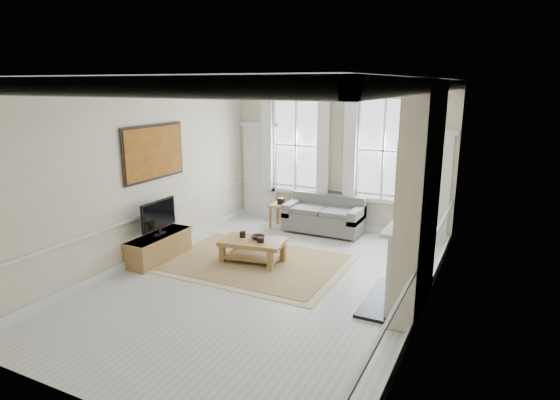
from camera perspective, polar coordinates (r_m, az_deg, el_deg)
The scene contains 23 objects.
floor at distance 8.18m, azimuth -1.72°, elevation -9.99°, with size 7.20×7.20×0.00m, color #B7B5AD.
ceiling at distance 7.47m, azimuth -1.91°, elevation 14.58°, with size 7.20×7.20×0.00m, color white.
back_wall at distance 10.90m, azimuth 7.15°, elevation 5.33°, with size 5.20×5.20×0.00m, color beige.
left_wall at distance 9.14m, azimuth -16.38°, elevation 3.20°, with size 7.20×7.20×0.00m, color beige.
right_wall at distance 6.85m, azimuth 17.77°, elevation -0.40°, with size 7.20×7.20×0.00m, color beige.
window_left at distance 11.21m, azimuth 2.00°, elevation 6.71°, with size 1.26×0.20×2.20m, color #B2BCC6, non-canonical shape.
window_right at distance 10.53m, azimuth 12.52°, elevation 5.91°, with size 1.26×0.20×2.20m, color #B2BCC6, non-canonical shape.
door_left at distance 11.78m, azimuth -2.46°, elevation 3.36°, with size 0.90×0.08×2.30m, color silver.
door_right at distance 10.48m, azimuth 17.62°, elevation 1.37°, with size 0.90×0.08×2.30m, color silver.
painting at distance 9.28m, azimuth -15.09°, elevation 5.63°, with size 0.05×1.66×1.06m, color #9E631B.
chimney_breast at distance 7.07m, azimuth 16.62°, elevation 0.12°, with size 0.35×1.70×3.38m, color beige.
hearth at distance 7.70m, azimuth 12.57°, elevation -11.73°, with size 0.55×1.50×0.05m, color black.
fireplace at distance 7.39m, azimuth 14.37°, elevation -7.00°, with size 0.21×1.45×1.33m.
mirror at distance 7.03m, azimuth 15.10°, elevation 3.07°, with size 0.06×1.26×1.06m, color gold.
sofa at distance 10.78m, azimuth 5.46°, elevation -2.06°, with size 1.75×0.85×0.84m.
side_table at distance 11.00m, azimuth 0.16°, elevation -1.05°, with size 0.48×0.48×0.58m.
rug at distance 9.05m, azimuth -3.31°, elevation -7.48°, with size 3.50×2.60×0.02m, color #A48654.
coffee_table at distance 8.93m, azimuth -3.35°, elevation -5.37°, with size 1.29×0.88×0.45m.
ceramic_pot_a at distance 9.04m, azimuth -4.58°, elevation -4.20°, with size 0.12×0.12×0.12m, color black.
ceramic_pot_b at distance 8.75m, azimuth -2.38°, elevation -4.88°, with size 0.13×0.13×0.09m, color black.
bowl at distance 8.95m, azimuth -2.76°, elevation -4.55°, with size 0.26×0.26×0.06m, color black.
tv_stand at distance 9.36m, azimuth -14.45°, elevation -5.60°, with size 0.46×1.42×0.51m, color brown.
tv at distance 9.15m, azimuth -14.59°, elevation -1.79°, with size 0.08×0.90×0.68m.
Camera 1 is at (3.52, -6.59, 3.33)m, focal length 30.00 mm.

